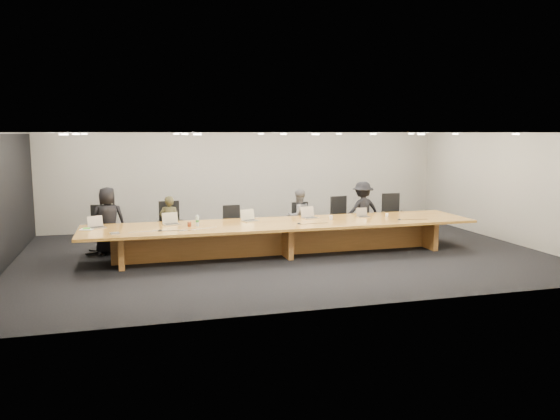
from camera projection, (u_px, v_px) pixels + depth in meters
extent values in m
plane|color=black|center=(283.00, 254.00, 12.65)|extent=(12.00, 12.00, 0.00)
cube|color=beige|center=(247.00, 180.00, 16.27)|extent=(12.00, 0.02, 2.80)
cube|color=#9A6321|center=(283.00, 224.00, 12.55)|extent=(9.00, 1.80, 0.06)
cube|color=brown|center=(283.00, 240.00, 12.60)|extent=(7.65, 0.15, 0.69)
cube|color=brown|center=(122.00, 248.00, 11.65)|extent=(0.12, 1.26, 0.69)
cube|color=brown|center=(283.00, 240.00, 12.60)|extent=(0.12, 1.26, 0.69)
cube|color=brown|center=(423.00, 232.00, 13.55)|extent=(0.12, 1.26, 0.69)
imported|color=black|center=(108.00, 220.00, 12.63)|extent=(0.77, 0.51, 1.57)
imported|color=#32301B|center=(170.00, 223.00, 13.01)|extent=(0.54, 0.42, 1.32)
imported|color=#5E5D60|center=(298.00, 216.00, 13.86)|extent=(0.78, 0.68, 1.38)
imported|color=black|center=(363.00, 210.00, 14.40)|extent=(1.02, 0.63, 1.53)
cylinder|color=silver|center=(197.00, 221.00, 12.05)|extent=(0.10, 0.10, 0.23)
cylinder|color=maroon|center=(189.00, 224.00, 12.00)|extent=(0.09, 0.09, 0.10)
cone|color=silver|center=(331.00, 218.00, 12.92)|extent=(0.11, 0.11, 0.10)
cone|color=white|center=(387.00, 215.00, 13.39)|extent=(0.08, 0.08, 0.08)
cube|color=silver|center=(87.00, 229.00, 11.61)|extent=(0.31, 0.27, 0.02)
cube|color=green|center=(87.00, 228.00, 11.62)|extent=(0.15, 0.08, 0.02)
cube|color=silver|center=(115.00, 233.00, 11.13)|extent=(0.21, 0.18, 0.03)
cone|color=black|center=(160.00, 230.00, 11.45)|extent=(0.14, 0.14, 0.03)
cone|color=black|center=(299.00, 223.00, 12.35)|extent=(0.13, 0.13, 0.03)
cone|color=black|center=(399.00, 219.00, 12.92)|extent=(0.14, 0.14, 0.03)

